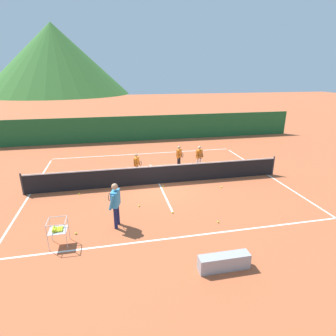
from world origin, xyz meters
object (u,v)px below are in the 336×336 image
object	(u,v)px
student_0	(137,163)
tennis_ball_0	(173,212)
tennis_ball_4	(163,186)
instructor	(115,201)
tennis_ball_1	(79,194)
tennis_ball_7	(76,233)
tennis_net	(159,174)
ball_cart	(57,229)
tennis_ball_2	(218,222)
tennis_ball_6	(139,206)
student_1	(179,155)
student_2	(199,155)
tennis_ball_5	(221,187)
tennis_ball_3	(110,208)
courtside_bench	(224,262)

from	to	relation	value
student_0	tennis_ball_0	bearing A→B (deg)	-77.60
tennis_ball_4	instructor	bearing A→B (deg)	-126.28
tennis_ball_1	tennis_ball_7	size ratio (longest dim) A/B	1.00
tennis_net	tennis_ball_1	bearing A→B (deg)	-171.93
student_0	ball_cart	size ratio (longest dim) A/B	1.44
tennis_ball_1	tennis_ball_2	world-z (taller)	same
tennis_ball_6	tennis_ball_7	bearing A→B (deg)	-145.72
student_1	tennis_ball_1	xyz separation A→B (m)	(-5.46, -2.77, -0.76)
student_2	tennis_ball_6	size ratio (longest dim) A/B	20.09
student_2	tennis_ball_7	size ratio (longest dim) A/B	20.09
tennis_ball_6	tennis_net	bearing A→B (deg)	61.20
student_0	student_2	distance (m)	3.73
tennis_ball_5	tennis_net	bearing A→B (deg)	158.18
tennis_net	student_0	distance (m)	1.60
student_1	tennis_ball_2	xyz separation A→B (m)	(-0.11, -6.48, -0.76)
instructor	tennis_ball_0	distance (m)	2.49
ball_cart	tennis_ball_3	bearing A→B (deg)	53.21
courtside_bench	tennis_ball_4	bearing A→B (deg)	95.17
tennis_net	tennis_ball_6	size ratio (longest dim) A/B	189.06
tennis_ball_4	tennis_ball_1	bearing A→B (deg)	-178.98
ball_cart	tennis_ball_5	bearing A→B (deg)	25.34
student_2	student_1	bearing A→B (deg)	158.27
ball_cart	tennis_ball_6	world-z (taller)	ball_cart
ball_cart	tennis_ball_1	size ratio (longest dim) A/B	13.22
tennis_ball_3	tennis_ball_6	size ratio (longest dim) A/B	1.00
student_1	tennis_ball_3	bearing A→B (deg)	-132.23
tennis_ball_5	student_2	bearing A→B (deg)	93.80
tennis_ball_4	tennis_net	bearing A→B (deg)	104.07
ball_cart	tennis_ball_6	size ratio (longest dim) A/B	13.22
student_1	courtside_bench	bearing A→B (deg)	-95.92
tennis_ball_5	student_0	bearing A→B (deg)	148.38
tennis_ball_5	courtside_bench	size ratio (longest dim) A/B	0.05
tennis_ball_3	tennis_ball_5	xyz separation A→B (m)	(5.39, 1.12, 0.00)
ball_cart	tennis_ball_6	distance (m)	3.64
ball_cart	tennis_ball_5	xyz separation A→B (m)	(7.04, 3.33, -0.55)
tennis_net	tennis_ball_2	world-z (taller)	tennis_net
student_0	tennis_ball_3	distance (m)	3.90
tennis_ball_0	tennis_ball_7	world-z (taller)	same
tennis_net	student_0	size ratio (longest dim) A/B	9.92
tennis_ball_2	courtside_bench	distance (m)	2.58
student_2	tennis_ball_5	bearing A→B (deg)	-86.20
tennis_ball_2	tennis_ball_7	distance (m)	5.18
student_0	ball_cart	distance (m)	6.54
tennis_ball_2	tennis_ball_0	bearing A→B (deg)	144.43
tennis_ball_4	tennis_ball_6	xyz separation A→B (m)	(-1.39, -1.84, 0.00)
tennis_ball_7	tennis_ball_3	bearing A→B (deg)	54.53
tennis_net	tennis_ball_0	size ratio (longest dim) A/B	189.06
student_0	courtside_bench	xyz separation A→B (m)	(1.67, -7.93, -0.55)
instructor	student_1	xyz separation A→B (m)	(3.85, 5.92, -0.22)
tennis_ball_3	student_2	bearing A→B (deg)	38.13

